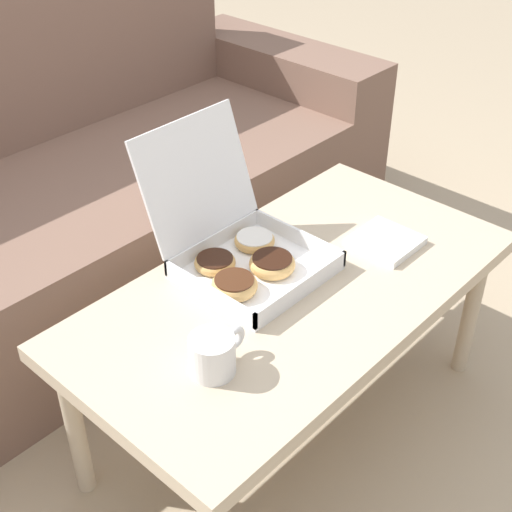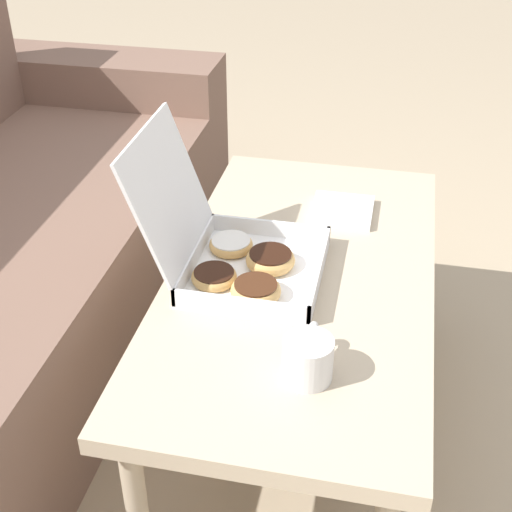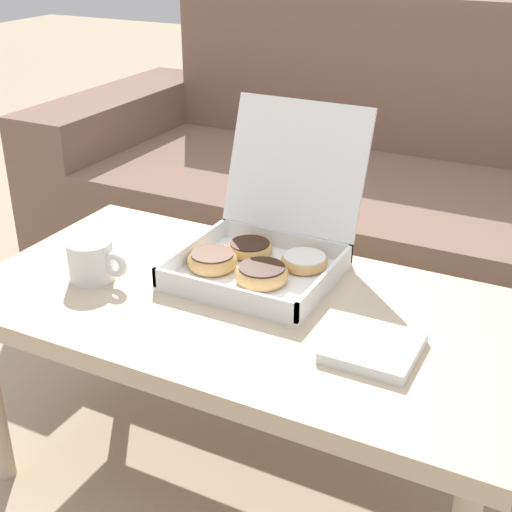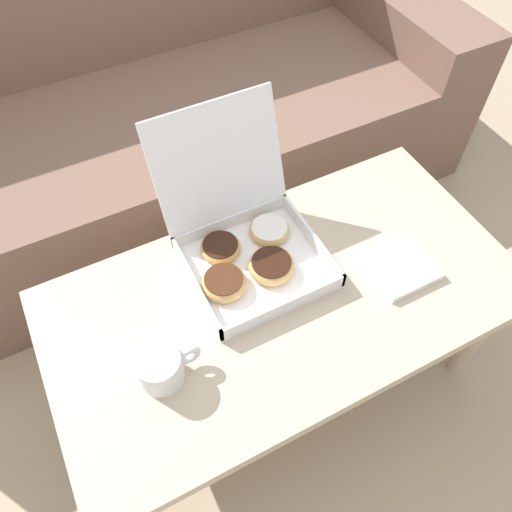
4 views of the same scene
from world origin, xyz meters
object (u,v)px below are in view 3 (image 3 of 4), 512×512
Objects in this scene: couch at (385,214)px; coffee_table at (246,321)px; coffee_mug at (92,260)px; pastry_box at (263,245)px.

coffee_table is at bearing -90.00° from couch.
coffee_table is 8.12× the size of coffee_mug.
coffee_table is at bearing 10.77° from coffee_mug.
couch is 0.93m from coffee_table.
couch is at bearing 87.43° from pastry_box.
coffee_mug is at bearing -169.23° from coffee_table.
coffee_mug is (-0.33, -0.06, 0.09)m from coffee_table.
coffee_table is at bearing -76.50° from pastry_box.
pastry_box reaches higher than coffee_mug.
couch is at bearing 90.00° from coffee_table.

